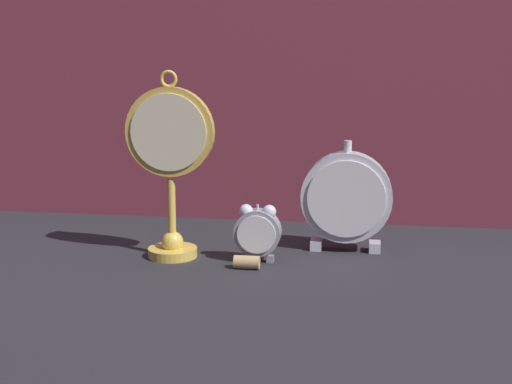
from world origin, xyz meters
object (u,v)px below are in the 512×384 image
Objects in this scene: alarm_clock_twin_bell at (258,230)px; mantel_clock_silver at (346,198)px; wine_cork at (248,262)px; pocket_watch_on_stand at (170,165)px.

alarm_clock_twin_bell is 0.50× the size of mantel_clock_silver.
alarm_clock_twin_bell reaches higher than wine_cork.
wine_cork is at bearing -139.40° from mantel_clock_silver.
pocket_watch_on_stand is 0.18m from alarm_clock_twin_bell.
alarm_clock_twin_bell is at bearing -2.74° from pocket_watch_on_stand.
mantel_clock_silver reaches higher than alarm_clock_twin_bell.
wine_cork is (-0.01, -0.04, -0.04)m from alarm_clock_twin_bell.
pocket_watch_on_stand is 1.62× the size of mantel_clock_silver.
pocket_watch_on_stand is at bearing 161.08° from wine_cork.
mantel_clock_silver is at bearing 32.12° from alarm_clock_twin_bell.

